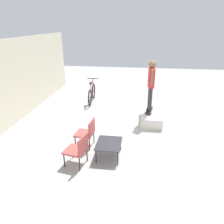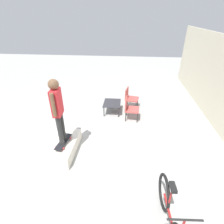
# 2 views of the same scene
# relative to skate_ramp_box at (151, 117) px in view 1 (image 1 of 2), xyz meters

# --- Properties ---
(ground_plane) EXTENTS (24.00, 24.00, 0.00)m
(ground_plane) POSITION_rel_skate_ramp_box_xyz_m (-1.25, 0.45, -0.18)
(ground_plane) COLOR #A8A8A3
(house_wall_back) EXTENTS (12.00, 0.06, 3.00)m
(house_wall_back) POSITION_rel_skate_ramp_box_xyz_m (-1.25, 5.02, 1.32)
(house_wall_back) COLOR beige
(house_wall_back) RESTS_ON ground_plane
(skate_ramp_box) EXTENTS (1.45, 0.77, 0.39)m
(skate_ramp_box) POSITION_rel_skate_ramp_box_xyz_m (0.00, 0.00, 0.00)
(skate_ramp_box) COLOR silver
(skate_ramp_box) RESTS_ON ground_plane
(skateboard_on_ramp) EXTENTS (0.77, 0.32, 0.07)m
(skateboard_on_ramp) POSITION_rel_skate_ramp_box_xyz_m (0.10, 0.08, 0.26)
(skateboard_on_ramp) COLOR black
(skateboard_on_ramp) RESTS_ON skate_ramp_box
(person_skater) EXTENTS (0.57, 0.26, 1.83)m
(person_skater) POSITION_rel_skate_ramp_box_xyz_m (0.10, 0.08, 1.37)
(person_skater) COLOR #2D2D2D
(person_skater) RESTS_ON skateboard_on_ramp
(coffee_table) EXTENTS (0.83, 0.68, 0.43)m
(coffee_table) POSITION_rel_skate_ramp_box_xyz_m (-2.50, 1.23, 0.20)
(coffee_table) COLOR #2D2D33
(coffee_table) RESTS_ON ground_plane
(patio_chair_left) EXTENTS (0.61, 0.61, 0.87)m
(patio_chair_left) POSITION_rel_skate_ramp_box_xyz_m (-2.98, 1.96, 0.31)
(patio_chair_left) COLOR black
(patio_chair_left) RESTS_ON ground_plane
(patio_chair_right) EXTENTS (0.56, 0.56, 0.87)m
(patio_chair_right) POSITION_rel_skate_ramp_box_xyz_m (-2.03, 1.95, 0.31)
(patio_chair_right) COLOR black
(patio_chair_right) RESTS_ON ground_plane
(bicycle) EXTENTS (1.78, 0.52, 1.05)m
(bicycle) POSITION_rel_skate_ramp_box_xyz_m (1.92, 2.71, 0.22)
(bicycle) COLOR black
(bicycle) RESTS_ON ground_plane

